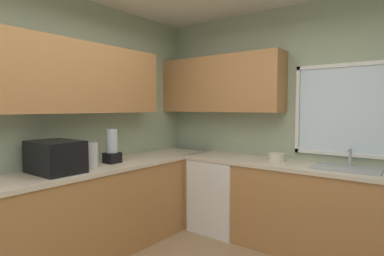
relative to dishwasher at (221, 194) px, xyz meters
name	(u,v)px	position (x,y,z in m)	size (l,w,h in m)	color
room_shell	(195,74)	(0.47, -1.15, 1.34)	(3.70, 4.04, 2.72)	#9EAD8E
counter_run_left	(70,218)	(-0.66, -1.62, 0.02)	(0.65, 3.65, 0.92)	#AD7542
counter_run_back	(306,208)	(1.03, 0.03, 0.02)	(2.79, 0.65, 0.92)	#AD7542
dishwasher	(221,194)	(0.00, 0.00, 0.00)	(0.60, 0.60, 0.87)	white
microwave	(55,157)	(-0.66, -1.75, 0.63)	(0.48, 0.36, 0.29)	black
kettle	(91,155)	(-0.64, -1.40, 0.60)	(0.15, 0.15, 0.24)	#B7B7BC
sink_assembly	(347,168)	(1.40, 0.04, 0.49)	(0.60, 0.40, 0.19)	#9EA0A5
bowl	(277,157)	(0.70, 0.03, 0.53)	(0.18, 0.18, 0.09)	beige
blender_appliance	(112,148)	(-0.66, -1.12, 0.64)	(0.15, 0.15, 0.36)	black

